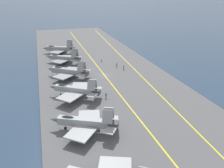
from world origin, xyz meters
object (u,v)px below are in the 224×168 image
parked_jet_second (85,122)px  crew_brown_vest (124,67)px  parked_jet_fifth (64,58)px  parked_jet_third (75,90)px  crew_white_vest (102,59)px  parked_jet_sixth (59,49)px  parked_jet_fourth (68,71)px  crew_red_vest (117,65)px  crew_blue_vest (106,95)px

parked_jet_second → crew_brown_vest: bearing=-30.9°
parked_jet_second → parked_jet_fifth: size_ratio=1.02×
parked_jet_second → parked_jet_fifth: bearing=-1.1°
parked_jet_third → crew_white_vest: parked_jet_third is taller
parked_jet_second → parked_jet_sixth: 67.65m
parked_jet_fourth → crew_red_vest: (6.07, -19.77, -1.37)m
crew_white_vest → crew_blue_vest: bearing=167.4°
crew_blue_vest → parked_jet_third: bearing=71.5°
parked_jet_fifth → crew_white_vest: bearing=-96.3°
parked_jet_sixth → parked_jet_second: bearing=179.4°
parked_jet_sixth → crew_white_vest: 24.04m
parked_jet_second → crew_blue_vest: (14.74, -8.85, -1.36)m
parked_jet_third → parked_jet_sixth: bearing=-0.2°
parked_jet_fourth → crew_white_vest: bearing=-46.5°
parked_jet_third → crew_white_vest: 36.03m
parked_jet_fifth → crew_blue_vest: 37.57m
parked_jet_sixth → parked_jet_fifth: bearing=-179.1°
parked_jet_fifth → crew_blue_vest: bearing=-167.9°
parked_jet_third → parked_jet_fifth: (33.95, -0.41, -0.12)m
parked_jet_fifth → parked_jet_sixth: bearing=0.9°
parked_jet_fifth → parked_jet_fourth: bearing=179.1°
parked_jet_fourth → crew_brown_vest: (2.22, -21.26, -1.33)m
parked_jet_sixth → crew_brown_vest: 37.50m
parked_jet_sixth → crew_white_vest: (-17.95, -15.93, -1.45)m
parked_jet_fourth → parked_jet_sixth: bearing=-0.0°
crew_white_vest → crew_brown_vest: crew_brown_vest is taller
parked_jet_fourth → crew_blue_vest: bearing=-157.7°
parked_jet_second → crew_brown_vest: size_ratio=8.50×
parked_jet_third → parked_jet_fifth: bearing=-0.7°
parked_jet_second → crew_red_vest: bearing=-26.8°
parked_jet_fourth → crew_brown_vest: 21.42m
crew_blue_vest → crew_red_vest: bearing=-24.2°
crew_white_vest → crew_blue_vest: (-34.97, 7.83, -0.03)m
parked_jet_second → parked_jet_fourth: parked_jet_fourth is taller
parked_jet_second → parked_jet_sixth: size_ratio=0.99×
crew_blue_vest → crew_red_vest: size_ratio=0.96×
crew_blue_vest → crew_brown_vest: crew_brown_vest is taller
parked_jet_fifth → crew_white_vest: (-1.74, -15.68, -1.45)m
parked_jet_second → parked_jet_sixth: bearing=-0.6°
parked_jet_fifth → crew_red_vest: 22.34m
parked_jet_sixth → crew_white_vest: parked_jet_sixth is taller
parked_jet_fifth → crew_blue_vest: (-36.71, -7.85, -1.48)m
parked_jet_third → crew_blue_vest: (-2.76, -8.26, -1.60)m
parked_jet_fifth → crew_red_vest: size_ratio=8.61×
crew_blue_vest → crew_white_vest: bearing=-12.6°
parked_jet_third → parked_jet_fifth: size_ratio=1.00×
parked_jet_second → parked_jet_fourth: bearing=-1.2°
parked_jet_fourth → crew_blue_vest: parked_jet_fourth is taller
parked_jet_fifth → parked_jet_sixth: parked_jet_sixth is taller
parked_jet_fourth → crew_red_vest: bearing=-72.9°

